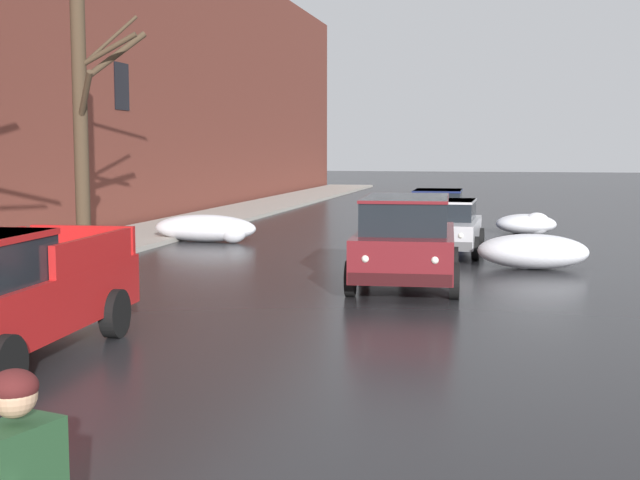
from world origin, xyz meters
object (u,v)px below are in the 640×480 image
bare_tree_mid_block (84,102)px  suv_maroon_parked_kerbside_close (406,238)px  sedan_silver_parked_kerbside_mid (445,225)px  sedan_darkblue_parked_far_down_block (438,210)px

bare_tree_mid_block → suv_maroon_parked_kerbside_close: bearing=-8.8°
sedan_silver_parked_kerbside_mid → sedan_darkblue_parked_far_down_block: 5.60m
suv_maroon_parked_kerbside_close → sedan_darkblue_parked_far_down_block: 11.27m
suv_maroon_parked_kerbside_close → sedan_darkblue_parked_far_down_block: suv_maroon_parked_kerbside_close is taller
suv_maroon_parked_kerbside_close → sedan_darkblue_parked_far_down_block: bearing=91.5°
sedan_darkblue_parked_far_down_block → suv_maroon_parked_kerbside_close: bearing=-88.5°
bare_tree_mid_block → sedan_darkblue_parked_far_down_block: size_ratio=1.79×
bare_tree_mid_block → suv_maroon_parked_kerbside_close: bare_tree_mid_block is taller
bare_tree_mid_block → sedan_darkblue_parked_far_down_block: bare_tree_mid_block is taller
sedan_darkblue_parked_far_down_block → bare_tree_mid_block: bearing=-125.8°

